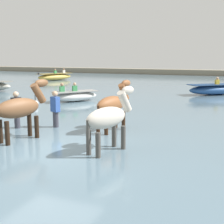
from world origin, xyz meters
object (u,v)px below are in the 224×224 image
object	(u,v)px
boat_near_starboard	(55,77)
channel_buoy	(35,103)
person_onlooker_right	(17,113)
boat_distant_west	(75,96)
horse_trailing_bay	(20,109)
horse_flank_pinto	(108,119)
boat_far_offshore	(216,89)
horse_lead_chestnut	(113,106)
person_wading_close	(55,112)

from	to	relation	value
boat_near_starboard	channel_buoy	xyz separation A→B (m)	(8.60, -15.06, -0.20)
person_onlooker_right	channel_buoy	distance (m)	4.77
boat_distant_west	person_onlooker_right	xyz separation A→B (m)	(1.32, -6.56, 0.25)
horse_trailing_bay	channel_buoy	size ratio (longest dim) A/B	2.94
horse_flank_pinto	boat_near_starboard	world-z (taller)	horse_flank_pinto
horse_flank_pinto	boat_distant_west	distance (m)	9.51
boat_distant_west	boat_far_offshore	distance (m)	9.53
horse_lead_chestnut	boat_near_starboard	xyz separation A→B (m)	(-14.21, 18.30, -0.52)
person_wading_close	person_onlooker_right	world-z (taller)	same
horse_lead_chestnut	boat_distant_west	world-z (taller)	horse_lead_chestnut
boat_near_starboard	person_wading_close	xyz separation A→B (m)	(12.08, -18.57, 0.19)
boat_near_starboard	channel_buoy	size ratio (longest dim) A/B	5.70
person_onlooker_right	boat_distant_west	bearing A→B (deg)	101.42
person_onlooker_right	channel_buoy	bearing A→B (deg)	118.80
horse_flank_pinto	boat_near_starboard	bearing A→B (deg)	126.20
horse_lead_chestnut	person_wading_close	distance (m)	2.16
horse_lead_chestnut	horse_flank_pinto	distance (m)	2.31
horse_lead_chestnut	channel_buoy	distance (m)	6.51
boat_distant_west	channel_buoy	xyz separation A→B (m)	(-0.97, -2.39, -0.14)
boat_distant_west	person_onlooker_right	world-z (taller)	person_onlooker_right
boat_far_offshore	person_wading_close	bearing A→B (deg)	-111.03
horse_flank_pinto	boat_far_offshore	world-z (taller)	horse_flank_pinto
boat_far_offshore	boat_near_starboard	distance (m)	17.94
horse_lead_chestnut	person_wading_close	xyz separation A→B (m)	(-2.12, -0.27, -0.33)
boat_distant_west	person_wading_close	distance (m)	6.41
horse_flank_pinto	channel_buoy	size ratio (longest dim) A/B	2.80
boat_distant_west	boat_far_offshore	size ratio (longest dim) A/B	0.69
boat_distant_west	person_onlooker_right	size ratio (longest dim) A/B	1.64
boat_near_starboard	person_wading_close	world-z (taller)	person_wading_close
person_wading_close	person_onlooker_right	bearing A→B (deg)	-150.84
person_wading_close	channel_buoy	size ratio (longest dim) A/B	2.25
horse_lead_chestnut	boat_distant_west	xyz separation A→B (m)	(-4.63, 5.63, -0.58)
horse_flank_pinto	horse_trailing_bay	bearing A→B (deg)	179.46
boat_distant_west	person_wading_close	size ratio (longest dim) A/B	1.64
horse_flank_pinto	boat_far_offshore	bearing A→B (deg)	82.82
horse_lead_chestnut	channel_buoy	world-z (taller)	horse_lead_chestnut
boat_near_starboard	channel_buoy	bearing A→B (deg)	-60.27
horse_flank_pinto	channel_buoy	world-z (taller)	horse_flank_pinto
boat_near_starboard	person_wading_close	distance (m)	22.16
boat_distant_west	boat_near_starboard	bearing A→B (deg)	127.06
horse_flank_pinto	person_wading_close	xyz separation A→B (m)	(-2.90, 1.90, -0.33)
person_wading_close	person_onlooker_right	distance (m)	1.36
horse_lead_chestnut	person_wading_close	size ratio (longest dim) A/B	1.24
horse_flank_pinto	boat_near_starboard	xyz separation A→B (m)	(-14.99, 20.47, -0.53)
horse_lead_chestnut	horse_trailing_bay	distance (m)	3.04
horse_lead_chestnut	boat_near_starboard	world-z (taller)	horse_lead_chestnut
horse_flank_pinto	boat_distant_west	xyz separation A→B (m)	(-5.42, 7.80, -0.59)
horse_trailing_bay	boat_far_offshore	size ratio (longest dim) A/B	0.56
person_wading_close	horse_trailing_bay	bearing A→B (deg)	-90.73
boat_far_offshore	channel_buoy	world-z (taller)	boat_far_offshore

